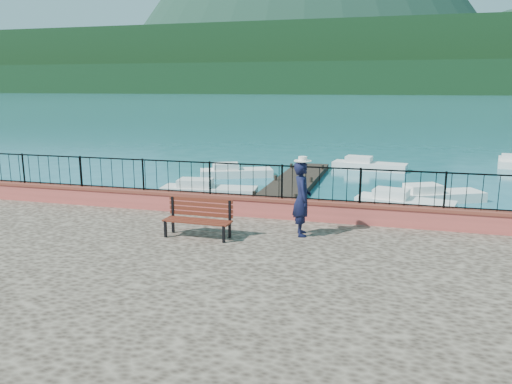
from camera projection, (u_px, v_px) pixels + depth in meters
The scene contains 15 objects.
ground at pixel (258, 312), 11.18m from camera, with size 2000.00×2000.00×0.00m, color #19596B.
parapet at pixel (292, 209), 14.36m from camera, with size 28.00×0.46×0.58m, color #CB5049.
railing at pixel (292, 183), 14.20m from camera, with size 27.00×0.05×0.95m, color black.
dock at pixel (284, 192), 22.98m from camera, with size 2.00×16.00×0.30m, color #2D231C.
far_forest at pixel (392, 78), 292.07m from camera, with size 900.00×60.00×18.00m, color black.
foothills at pixel (394, 60), 345.90m from camera, with size 900.00×120.00×44.00m, color black.
park_bench at pixel (198, 226), 12.59m from camera, with size 1.74×0.61×0.96m.
person at pixel (302, 199), 12.63m from camera, with size 0.70×0.46×1.92m, color black.
hat at pixel (303, 159), 12.42m from camera, with size 0.44×0.44×0.12m, color white.
boat_0 at pixel (209, 188), 22.78m from camera, with size 4.33×1.30×0.80m, color silver.
boat_1 at pixel (405, 200), 20.38m from camera, with size 3.89×1.30×0.80m, color white.
boat_2 at pixel (436, 192), 21.74m from camera, with size 4.15×1.30×0.80m, color white.
boat_3 at pixel (236, 170), 27.63m from camera, with size 3.95×1.30×0.80m, color white.
boat_4 at pixel (370, 163), 30.00m from camera, with size 4.33×1.30×0.80m, color silver.
boat_5 at pixel (510, 159), 31.44m from camera, with size 3.27×1.30×0.80m, color silver.
Camera 1 is at (2.72, -10.01, 4.97)m, focal length 35.00 mm.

